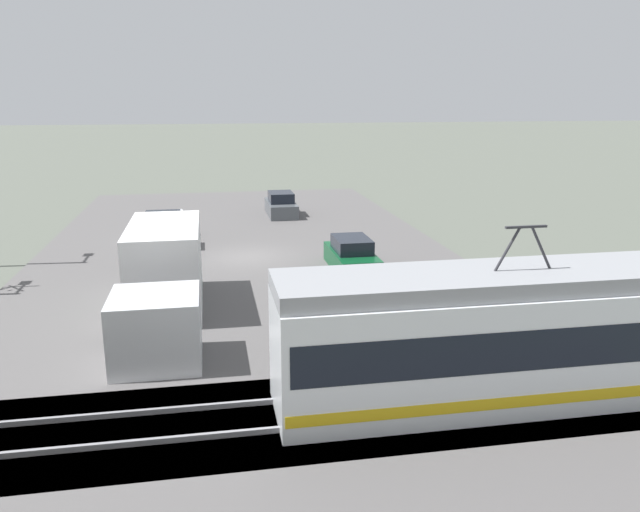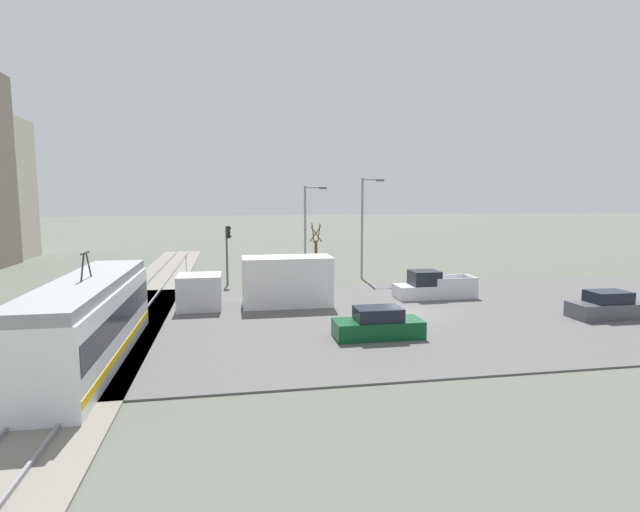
# 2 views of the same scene
# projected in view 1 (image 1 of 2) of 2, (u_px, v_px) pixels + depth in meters

# --- Properties ---
(ground_plane) EXTENTS (320.00, 320.00, 0.00)m
(ground_plane) POSITION_uv_depth(u_px,v_px,m) (248.00, 258.00, 31.09)
(ground_plane) COLOR #565B51
(road_surface) EXTENTS (20.93, 44.18, 0.08)m
(road_surface) POSITION_uv_depth(u_px,v_px,m) (248.00, 257.00, 31.08)
(road_surface) COLOR #565454
(road_surface) RESTS_ON ground
(rail_bed) EXTENTS (74.25, 4.40, 0.22)m
(rail_bed) POSITION_uv_depth(u_px,v_px,m) (292.00, 417.00, 15.59)
(rail_bed) COLOR gray
(rail_bed) RESTS_ON ground
(light_rail_tram) EXTENTS (12.65, 2.76, 4.64)m
(light_rail_tram) POSITION_uv_depth(u_px,v_px,m) (517.00, 336.00, 16.19)
(light_rail_tram) COLOR white
(light_rail_tram) RESTS_ON ground
(box_truck) EXTENTS (2.61, 9.57, 3.13)m
(box_truck) POSITION_uv_depth(u_px,v_px,m) (164.00, 278.00, 22.32)
(box_truck) COLOR silver
(box_truck) RESTS_ON ground
(pickup_truck) EXTENTS (1.93, 5.53, 1.88)m
(pickup_truck) POSITION_uv_depth(u_px,v_px,m) (164.00, 232.00, 33.34)
(pickup_truck) COLOR silver
(pickup_truck) RESTS_ON ground
(sedan_car_0) EXTENTS (1.81, 4.36, 1.51)m
(sedan_car_0) POSITION_uv_depth(u_px,v_px,m) (352.00, 256.00, 28.61)
(sedan_car_0) COLOR #0C4723
(sedan_car_0) RESTS_ON ground
(sedan_car_1) EXTENTS (1.82, 4.27, 1.54)m
(sedan_car_1) POSITION_uv_depth(u_px,v_px,m) (281.00, 206.00, 41.82)
(sedan_car_1) COLOR #4C5156
(sedan_car_1) RESTS_ON ground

